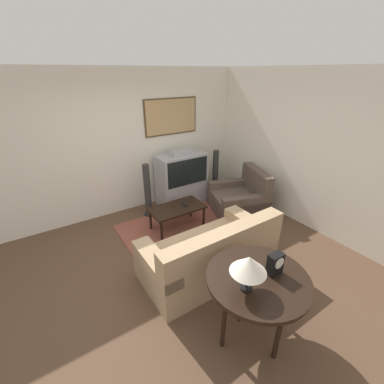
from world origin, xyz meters
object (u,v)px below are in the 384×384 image
(couch, at_px, (210,255))
(speaker_tower_left, at_px, (148,192))
(tv, at_px, (182,179))
(coffee_table, at_px, (177,209))
(speaker_tower_right, at_px, (215,175))
(mantel_clock, at_px, (275,264))
(armchair, at_px, (240,199))
(console_table, at_px, (257,283))
(table_lamp, at_px, (249,265))

(couch, distance_m, speaker_tower_left, 1.97)
(tv, bearing_deg, coffee_table, -125.77)
(speaker_tower_right, bearing_deg, couch, -129.20)
(tv, bearing_deg, speaker_tower_left, -173.43)
(speaker_tower_right, bearing_deg, mantel_clock, -118.20)
(tv, bearing_deg, speaker_tower_right, -6.57)
(couch, distance_m, mantel_clock, 1.21)
(armchair, distance_m, speaker_tower_right, 0.89)
(coffee_table, height_order, console_table, console_table)
(table_lamp, height_order, mantel_clock, table_lamp)
(speaker_tower_left, distance_m, speaker_tower_right, 1.64)
(mantel_clock, bearing_deg, armchair, 53.57)
(coffee_table, distance_m, speaker_tower_right, 1.58)
(couch, bearing_deg, tv, -111.00)
(tv, relative_size, table_lamp, 3.20)
(table_lamp, bearing_deg, mantel_clock, -0.18)
(mantel_clock, bearing_deg, coffee_table, 84.83)
(table_lamp, distance_m, mantel_clock, 0.41)
(tv, relative_size, couch, 0.64)
(console_table, bearing_deg, speaker_tower_right, 58.96)
(speaker_tower_left, bearing_deg, couch, -88.52)
(tv, xyz_separation_m, armchair, (0.79, -0.95, -0.29))
(armchair, xyz_separation_m, console_table, (-1.75, -2.10, 0.45))
(mantel_clock, bearing_deg, table_lamp, 179.82)
(tv, height_order, table_lamp, tv)
(mantel_clock, height_order, speaker_tower_right, speaker_tower_right)
(couch, relative_size, mantel_clock, 8.06)
(coffee_table, distance_m, speaker_tower_left, 0.76)
(armchair, relative_size, speaker_tower_left, 1.15)
(couch, relative_size, console_table, 1.81)
(console_table, bearing_deg, armchair, 50.16)
(tv, height_order, console_table, tv)
(couch, xyz_separation_m, mantel_clock, (-0.02, -1.05, 0.61))
(console_table, relative_size, speaker_tower_right, 0.96)
(armchair, xyz_separation_m, speaker_tower_left, (-1.62, 0.86, 0.24))
(coffee_table, height_order, mantel_clock, mantel_clock)
(couch, relative_size, table_lamp, 5.00)
(mantel_clock, xyz_separation_m, speaker_tower_left, (-0.03, 3.00, -0.41))
(tv, xyz_separation_m, table_lamp, (-1.17, -3.10, 0.52))
(tv, relative_size, armchair, 0.97)
(speaker_tower_left, bearing_deg, speaker_tower_right, 0.00)
(couch, relative_size, coffee_table, 1.93)
(tv, height_order, speaker_tower_left, tv)
(table_lamp, height_order, speaker_tower_left, table_lamp)
(couch, bearing_deg, mantel_clock, 88.73)
(coffee_table, height_order, speaker_tower_right, speaker_tower_right)
(tv, distance_m, speaker_tower_right, 0.83)
(coffee_table, relative_size, speaker_tower_left, 0.90)
(speaker_tower_right, bearing_deg, console_table, -121.04)
(armchair, height_order, table_lamp, table_lamp)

